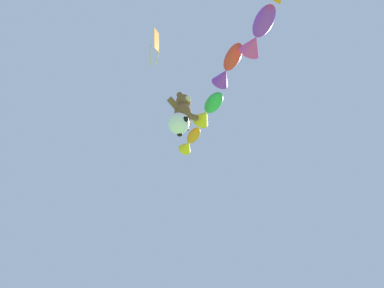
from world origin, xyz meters
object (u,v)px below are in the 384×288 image
fish_kite_emerald (208,110)px  diamond_kite (156,42)px  teddy_bear_kite (183,109)px  soccer_ball_kite (179,124)px  fish_kite_violet (258,33)px  fish_kite_tangerine (190,141)px  fish_kite_crimson (228,67)px

fish_kite_emerald → diamond_kite: (-3.69, -0.04, 2.13)m
teddy_bear_kite → soccer_ball_kite: size_ratio=1.82×
soccer_ball_kite → fish_kite_violet: size_ratio=0.48×
soccer_ball_kite → fish_kite_violet: (0.04, -4.76, 1.87)m
teddy_bear_kite → fish_kite_tangerine: size_ratio=0.97×
fish_kite_tangerine → fish_kite_violet: 7.03m
soccer_ball_kite → fish_kite_emerald: size_ratio=0.48×
teddy_bear_kite → diamond_kite: 3.62m
fish_kite_tangerine → fish_kite_crimson: 4.91m
fish_kite_tangerine → diamond_kite: diamond_kite is taller
fish_kite_violet → diamond_kite: diamond_kite is taller
fish_kite_tangerine → fish_kite_violet: (-2.43, -6.59, 0.20)m
fish_kite_tangerine → fish_kite_violet: size_ratio=0.90×
fish_kite_violet → diamond_kite: (-2.18, 4.24, 2.00)m
fish_kite_emerald → fish_kite_violet: 4.54m
teddy_bear_kite → diamond_kite: size_ratio=0.65×
fish_kite_tangerine → diamond_kite: 5.62m
fish_kite_emerald → fish_kite_crimson: bearing=-113.6°
fish_kite_crimson → diamond_kite: size_ratio=0.76×
fish_kite_emerald → diamond_kite: diamond_kite is taller
teddy_bear_kite → diamond_kite: bearing=-166.9°
teddy_bear_kite → fish_kite_emerald: bearing=-22.8°
teddy_bear_kite → fish_kite_crimson: fish_kite_crimson is taller
soccer_ball_kite → fish_kite_crimson: size_ratio=0.47×
fish_kite_tangerine → fish_kite_crimson: bearing=-112.6°
fish_kite_emerald → fish_kite_violet: bearing=-109.4°
teddy_bear_kite → diamond_kite: (-2.43, -0.57, 2.63)m
teddy_bear_kite → soccer_ball_kite: bearing=-170.4°
fish_kite_crimson → fish_kite_emerald: bearing=66.4°
fish_kite_violet → fish_kite_emerald: bearing=70.6°
teddy_bear_kite → fish_kite_emerald: 1.45m
soccer_ball_kite → fish_kite_tangerine: fish_kite_tangerine is taller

